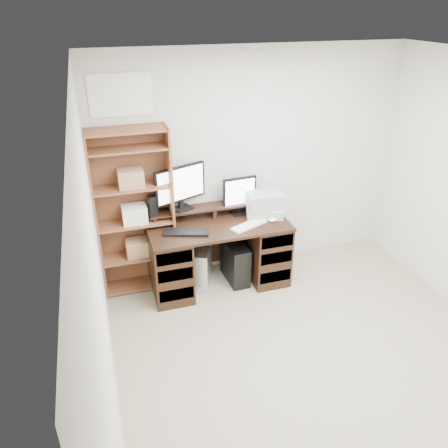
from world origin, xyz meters
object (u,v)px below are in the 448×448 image
tower_black (235,262)px  bookshelf (134,212)px  desk (218,253)px  printer (264,211)px  monitor_small (239,194)px  tower_silver (201,265)px  monitor_wide (180,185)px

tower_black → bookshelf: (-1.05, 0.21, 0.68)m
desk → printer: printer is taller
tower_black → bookshelf: bearing=166.2°
desk → monitor_small: (0.30, 0.18, 0.59)m
monitor_small → bookshelf: size_ratio=0.23×
monitor_small → tower_silver: bearing=-169.8°
desk → bookshelf: bookshelf is taller
monitor_small → tower_silver: (-0.50, -0.13, -0.75)m
monitor_small → tower_silver: size_ratio=0.91×
printer → monitor_wide: bearing=-176.0°
monitor_small → tower_black: (-0.10, -0.18, -0.75)m
monitor_wide → printer: size_ratio=1.47×
monitor_wide → bookshelf: bearing=162.0°
desk → monitor_small: bearing=31.3°
monitor_wide → tower_silver: size_ratio=1.25×
printer → tower_black: bearing=-156.1°
printer → bookshelf: (-1.40, 0.17, 0.12)m
desk → tower_silver: (-0.19, 0.05, -0.16)m
bookshelf → monitor_small: bearing=-1.5°
monitor_small → bookshelf: bearing=173.8°
monitor_wide → desk: bearing=-56.6°
desk → tower_silver: size_ratio=3.24×
monitor_small → bookshelf: 1.15m
desk → monitor_small: monitor_small is taller
tower_silver → bookshelf: bookshelf is taller
monitor_wide → bookshelf: (-0.51, -0.03, -0.22)m
monitor_small → desk: bearing=-153.4°
tower_silver → desk: bearing=7.2°
monitor_wide → tower_black: size_ratio=1.21×
tower_black → bookshelf: size_ratio=0.26×
monitor_wide → tower_silver: monitor_wide is taller
desk → tower_black: bearing=0.4°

